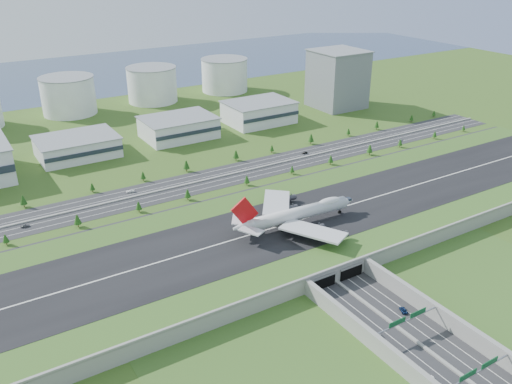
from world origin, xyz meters
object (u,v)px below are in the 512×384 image
car_0 (380,336)px  car_6 (400,140)px  car_7 (130,191)px  boeing_747 (296,214)px  car_1 (433,380)px  car_5 (305,153)px  car_2 (403,310)px  office_tower (338,79)px  car_4 (25,226)px

car_0 → car_6: bearing=63.6°
car_6 → car_7: (-227.25, 19.01, 0.09)m
car_0 → car_6: 257.88m
boeing_747 → car_7: (-58.02, 106.61, -13.92)m
car_6 → car_7: bearing=62.2°
car_6 → car_1: bearing=114.2°
car_1 → car_5: (103.59, 221.42, 0.03)m
car_0 → car_1: (-0.55, -28.94, -0.05)m
boeing_747 → car_2: size_ratio=14.55×
boeing_747 → car_6: (169.23, 87.60, -14.01)m
car_0 → car_1: size_ratio=1.03×
car_2 → car_7: (-59.85, 186.81, 0.05)m
office_tower → boeing_747: 275.87m
office_tower → car_0: bearing=-126.4°
car_4 → car_7: 70.07m
car_0 → car_2: 22.92m
car_0 → boeing_747: bearing=98.1°
car_0 → car_1: bearing=-70.3°
car_0 → car_7: size_ratio=0.87×
car_4 → car_7: car_4 is taller
office_tower → car_7: office_tower is taller
car_5 → car_6: size_ratio=0.94×
office_tower → car_4: office_tower is taller
car_0 → car_1: 28.95m
car_4 → car_5: bearing=-78.1°
car_6 → office_tower: bearing=-34.3°
office_tower → car_2: 337.94m
car_1 → car_7: 226.54m
boeing_747 → car_6: boeing_747 is taller
office_tower → car_2: office_tower is taller
car_0 → car_2: car_0 is taller
car_0 → car_4: (-106.82, 180.08, 0.04)m
car_2 → car_6: car_2 is taller
boeing_747 → car_5: (83.26, 104.66, -13.93)m
car_0 → car_2: size_ratio=0.89×
boeing_747 → car_0: (-19.78, -87.82, -13.91)m
car_5 → car_6: bearing=71.6°
car_4 → car_5: size_ratio=1.05×
car_5 → car_7: size_ratio=0.87×
car_4 → car_5: car_4 is taller
car_2 → car_6: 237.02m
office_tower → car_5: office_tower is taller
car_1 → car_4: (-106.27, 209.03, 0.09)m
boeing_747 → car_6: size_ratio=15.38×
car_0 → car_2: bearing=40.2°
car_2 → car_5: size_ratio=1.12×
car_6 → car_2: bearing=112.1°
car_7 → car_4: bearing=-57.4°
car_1 → car_7: car_7 is taller
car_0 → car_6: (189.01, 175.43, -0.11)m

